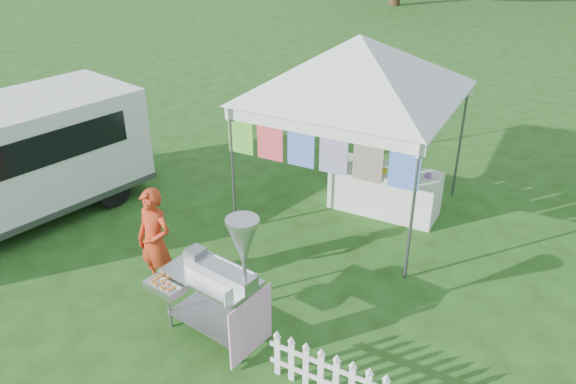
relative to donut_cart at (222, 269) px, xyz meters
The scene contains 7 objects.
ground 1.08m from the donut_cart, 57.46° to the left, with size 120.00×120.00×0.00m, color #224112.
canopy_main 4.15m from the donut_cart, 88.24° to the left, with size 4.24×4.24×3.45m.
donut_cart is the anchor object (origin of this frame).
vendor 1.48m from the donut_cart, 161.76° to the left, with size 0.55×0.36×1.51m, color #BB3317.
cargo_van 4.78m from the donut_cart, behind, with size 2.88×4.96×1.94m.
picket_fence 1.64m from the donut_cart, ahead, with size 1.44×0.07×0.56m.
display_table 4.06m from the donut_cart, 81.25° to the left, with size 1.80×0.70×0.78m, color white.
Camera 1 is at (2.99, -4.43, 4.78)m, focal length 35.00 mm.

